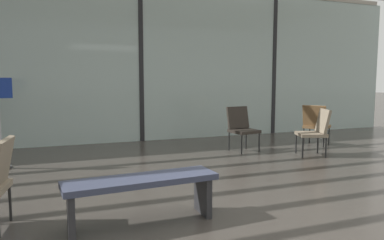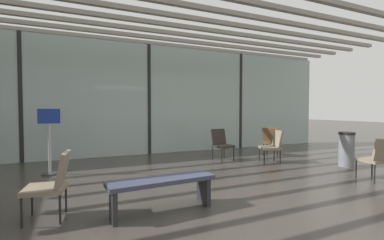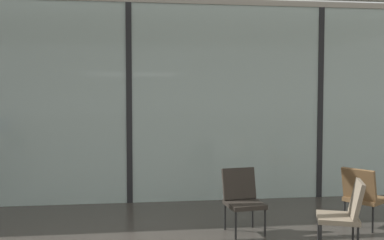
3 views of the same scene
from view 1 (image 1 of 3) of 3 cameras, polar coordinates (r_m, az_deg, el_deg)
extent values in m
plane|color=#38332D|center=(3.97, 10.34, -14.80)|extent=(60.00, 60.00, 0.00)
cube|color=#A3B7B2|center=(8.58, -7.85, 8.47)|extent=(14.00, 0.08, 3.50)
cube|color=black|center=(8.58, -7.85, 8.47)|extent=(0.10, 0.12, 3.50)
cube|color=black|center=(9.98, 12.34, 8.08)|extent=(0.10, 0.12, 3.50)
ellipsoid|color=#B2BCD6|center=(12.53, -14.84, 9.36)|extent=(13.95, 4.26, 4.26)
sphere|color=black|center=(10.55, -25.01, 11.33)|extent=(0.28, 0.28, 0.28)
sphere|color=black|center=(10.53, -20.02, 11.55)|extent=(0.28, 0.28, 0.28)
sphere|color=black|center=(10.59, -15.04, 11.68)|extent=(0.28, 0.28, 0.28)
sphere|color=black|center=(10.72, -10.15, 11.73)|extent=(0.28, 0.28, 0.28)
cube|color=#7F705B|center=(3.93, -27.06, -5.74)|extent=(0.21, 0.50, 0.44)
cylinder|color=black|center=(4.24, -26.09, -11.32)|extent=(0.03, 0.03, 0.37)
cube|color=#7F705B|center=(7.25, 17.75, -2.09)|extent=(0.62, 0.62, 0.06)
cube|color=#7F705B|center=(7.29, 19.42, -0.12)|extent=(0.30, 0.50, 0.44)
cylinder|color=black|center=(7.41, 15.64, -3.52)|extent=(0.03, 0.03, 0.37)
cylinder|color=black|center=(7.02, 16.60, -4.10)|extent=(0.03, 0.03, 0.37)
cylinder|color=black|center=(7.54, 18.71, -3.45)|extent=(0.03, 0.03, 0.37)
cylinder|color=black|center=(7.15, 19.82, -4.01)|extent=(0.03, 0.03, 0.37)
cube|color=#28231E|center=(7.37, 7.98, -1.70)|extent=(0.54, 0.54, 0.06)
cube|color=#28231E|center=(7.52, 7.03, 0.38)|extent=(0.50, 0.21, 0.44)
cylinder|color=black|center=(7.12, 7.62, -3.74)|extent=(0.03, 0.03, 0.37)
cylinder|color=black|center=(7.37, 10.25, -3.44)|extent=(0.03, 0.03, 0.37)
cylinder|color=black|center=(7.45, 5.69, -3.26)|extent=(0.03, 0.03, 0.37)
cylinder|color=black|center=(7.70, 8.27, -2.99)|extent=(0.03, 0.03, 0.37)
cube|color=brown|center=(8.45, 18.56, -0.95)|extent=(0.67, 0.67, 0.06)
cube|color=brown|center=(8.22, 18.22, 0.62)|extent=(0.39, 0.47, 0.44)
cylinder|color=black|center=(8.63, 20.23, -2.31)|extent=(0.03, 0.03, 0.37)
cylinder|color=black|center=(8.73, 17.55, -2.11)|extent=(0.03, 0.03, 0.37)
cylinder|color=black|center=(8.22, 19.53, -2.69)|extent=(0.03, 0.03, 0.37)
cylinder|color=black|center=(8.34, 16.73, -2.48)|extent=(0.03, 0.03, 0.37)
cube|color=#33384C|center=(3.71, -7.73, -9.13)|extent=(1.53, 0.51, 0.06)
cube|color=#262628|center=(3.64, -18.06, -13.54)|extent=(0.06, 0.36, 0.41)
cube|color=#262628|center=(4.02, 1.66, -11.34)|extent=(0.06, 0.36, 0.41)
cylinder|color=#333333|center=(6.71, -27.17, -6.49)|extent=(0.32, 0.32, 0.03)
camera|label=2|loc=(0.33, -114.15, -3.82)|focal=24.95mm
camera|label=3|loc=(2.19, 54.38, 16.38)|focal=40.99mm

